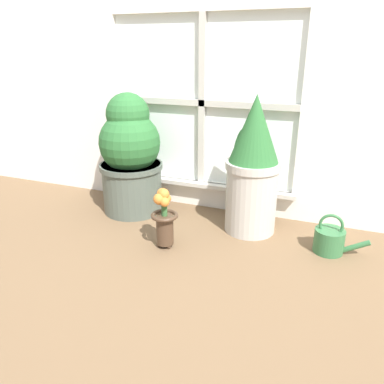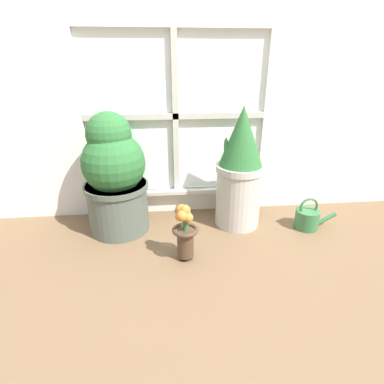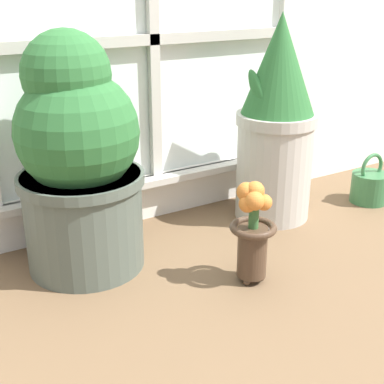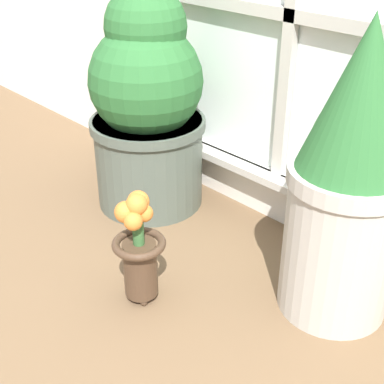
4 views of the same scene
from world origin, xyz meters
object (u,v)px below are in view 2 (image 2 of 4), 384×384
object	(u,v)px
potted_plant_right	(240,170)
flower_vase	(185,231)
potted_plant_left	(115,177)
watering_can	(308,218)

from	to	relation	value
potted_plant_right	flower_vase	size ratio (longest dim) A/B	2.36
flower_vase	potted_plant_right	bearing A→B (deg)	43.62
potted_plant_left	potted_plant_right	size ratio (longest dim) A/B	0.97
flower_vase	watering_can	distance (m)	0.81
potted_plant_right	watering_can	bearing A→B (deg)	-13.24
watering_can	potted_plant_left	bearing A→B (deg)	174.72
potted_plant_right	watering_can	size ratio (longest dim) A/B	2.83
potted_plant_right	flower_vase	xyz separation A→B (m)	(-0.35, -0.34, -0.19)
potted_plant_right	flower_vase	distance (m)	0.52
potted_plant_left	potted_plant_right	bearing A→B (deg)	-0.58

